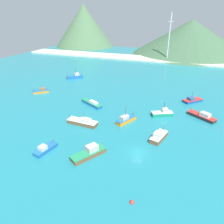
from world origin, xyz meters
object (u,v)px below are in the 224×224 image
Objects in this scene: fishing_boat_6 at (83,122)px; radio_tower at (169,38)px; fishing_boat_2 at (41,91)px; fishing_boat_12 at (126,120)px; fishing_boat_4 at (45,149)px; fishing_boat_9 at (202,116)px; fishing_boat_10 at (159,137)px; fishing_boat_3 at (75,76)px; fishing_boat_7 at (162,113)px; fishing_boat_0 at (92,103)px; fishing_boat_8 at (89,153)px; buoy_1 at (224,130)px; fishing_boat_5 at (192,100)px; buoy_0 at (132,202)px.

fishing_boat_6 is 0.31× the size of radio_tower.
fishing_boat_12 is at bearing -17.33° from fishing_boat_2.
fishing_boat_12 is at bearing 56.26° from fishing_boat_4.
fishing_boat_10 is at bearing -122.49° from fishing_boat_9.
fishing_boat_3 is 1.11× the size of fishing_boat_7.
radio_tower is at bearing 82.84° from fishing_boat_6.
radio_tower reaches higher than fishing_boat_2.
fishing_boat_3 is 53.37m from fishing_boat_6.
fishing_boat_6 is 1.04× the size of fishing_boat_9.
fishing_boat_0 is at bearing -10.54° from fishing_boat_2.
fishing_boat_8 is (-14.02, -29.43, -0.02)m from fishing_boat_7.
fishing_boat_4 is 10.87× the size of buoy_1.
fishing_boat_5 reaches higher than fishing_boat_10.
fishing_boat_9 is at bearing 26.78° from fishing_boat_12.
fishing_boat_8 is 120.13m from radio_tower.
buoy_1 is at bearing -6.35° from fishing_boat_2.
fishing_boat_7 reaches higher than fishing_boat_4.
fishing_boat_6 is at bearing -32.38° from fishing_boat_2.
fishing_boat_9 is 1.23× the size of fishing_boat_12.
fishing_boat_0 is 38.86m from fishing_boat_3.
fishing_boat_10 is at bearing -0.87° from fishing_boat_6.
radio_tower is (-10.04, 89.59, 15.78)m from fishing_boat_7.
fishing_boat_4 is 26.99m from buoy_0.
fishing_boat_9 is (13.02, 2.91, -0.14)m from fishing_boat_7.
fishing_boat_10 reaches higher than buoy_0.
radio_tower is at bearing 104.90° from fishing_boat_9.
fishing_boat_3 is at bearing 136.54° from fishing_boat_12.
fishing_boat_5 is 0.82× the size of fishing_boat_9.
fishing_boat_3 is at bearing 122.16° from fishing_boat_6.
radio_tower is at bearing 88.08° from fishing_boat_8.
fishing_boat_5 is 1.07× the size of fishing_boat_10.
fishing_boat_6 reaches higher than fishing_boat_9.
buoy_1 is (6.45, -6.36, -0.72)m from fishing_boat_9.
fishing_boat_8 is at bearing -115.48° from fishing_boat_7.
fishing_boat_2 is (-27.84, 5.18, -0.07)m from fishing_boat_0.
fishing_boat_0 is 40.32m from fishing_boat_9.
fishing_boat_7 is 0.95× the size of fishing_boat_12.
fishing_boat_7 is 39.64m from buoy_0.
fishing_boat_6 is 44.31m from buoy_1.
fishing_boat_0 is 1.26× the size of fishing_boat_3.
fishing_boat_12 is at bearing 109.18° from buoy_0.
fishing_boat_12 is (3.42, 20.42, 0.03)m from fishing_boat_8.
radio_tower is (3.98, 119.02, 15.80)m from fishing_boat_8.
fishing_boat_3 reaches higher than buoy_0.
fishing_boat_5 is at bearing 63.30° from fishing_boat_8.
fishing_boat_4 is 0.74× the size of fishing_boat_8.
radio_tower reaches higher than fishing_boat_12.
radio_tower is at bearing 55.15° from fishing_boat_3.
fishing_boat_8 is at bearing -129.90° from fishing_boat_9.
fishing_boat_3 is 59.64m from fishing_boat_7.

